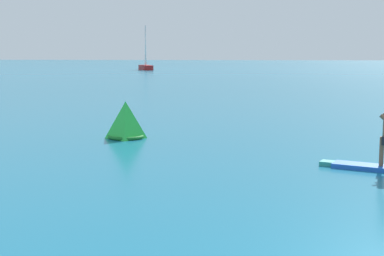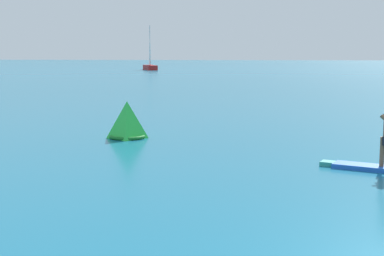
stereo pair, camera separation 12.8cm
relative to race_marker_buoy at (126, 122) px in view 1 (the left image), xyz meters
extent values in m
cube|color=teal|center=(6.45, -3.95, -0.52)|extent=(0.46, 0.47, 0.12)
cylinder|color=brown|center=(7.72, -4.44, -0.08)|extent=(0.11, 0.11, 0.75)
pyramid|color=green|center=(0.00, 0.00, 0.07)|extent=(1.21, 1.21, 1.29)
torus|color=#167226|center=(0.00, 0.00, -0.51)|extent=(1.27, 1.27, 0.12)
cube|color=#A51E1E|center=(-15.97, 77.05, -0.16)|extent=(3.81, 6.47, 0.82)
cylinder|color=#B2B2B7|center=(-15.97, 77.05, 3.64)|extent=(0.12, 0.12, 6.80)
pyramid|color=white|center=(-15.97, 77.05, 3.30)|extent=(0.93, 2.76, 5.90)
camera|label=1|loc=(4.81, -18.87, 2.38)|focal=52.60mm
camera|label=2|loc=(4.94, -18.85, 2.38)|focal=52.60mm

